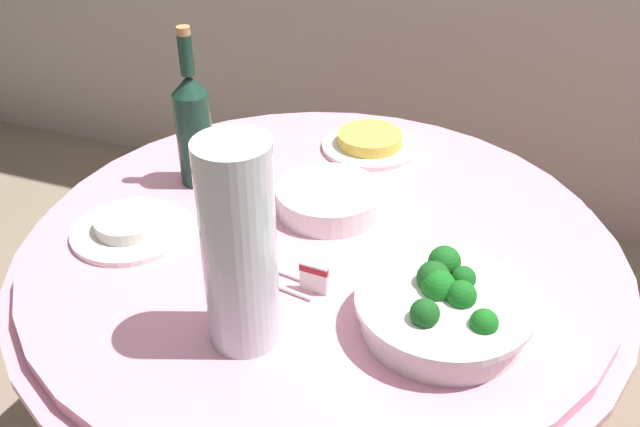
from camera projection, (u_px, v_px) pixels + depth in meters
buffet_table at (320, 373)px, 1.53m from camera, size 1.16×1.16×0.74m
broccoli_bowl at (443, 308)px, 1.10m from camera, size 0.28×0.28×0.10m
plate_stack at (329, 199)px, 1.40m from camera, size 0.21×0.21×0.05m
wine_bottle at (194, 126)px, 1.44m from camera, size 0.07×0.07×0.34m
decorative_fruit_vase at (240, 259)px, 1.03m from camera, size 0.11×0.11×0.34m
serving_tongs at (273, 277)px, 1.22m from camera, size 0.17×0.07×0.01m
food_plate_rice at (129, 227)px, 1.33m from camera, size 0.22×0.22×0.04m
food_plate_fried_egg at (370, 142)px, 1.62m from camera, size 0.22×0.22×0.04m
label_placard_front at (314, 277)px, 1.18m from camera, size 0.05×0.01×0.05m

